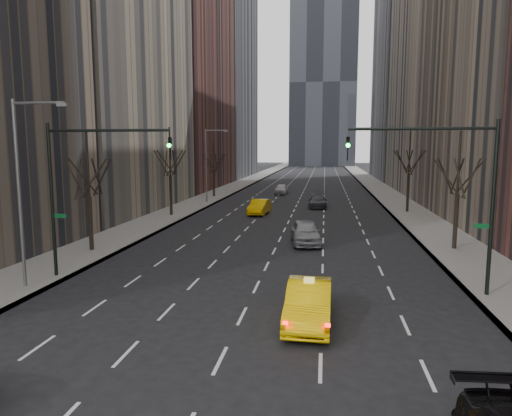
% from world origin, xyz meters
% --- Properties ---
extents(sidewalk_left, '(4.50, 320.00, 0.15)m').
position_xyz_m(sidewalk_left, '(-12.25, 70.00, 0.07)').
color(sidewalk_left, slate).
rests_on(sidewalk_left, ground).
extents(sidewalk_right, '(4.50, 320.00, 0.15)m').
position_xyz_m(sidewalk_right, '(12.25, 70.00, 0.07)').
color(sidewalk_right, slate).
rests_on(sidewalk_right, ground).
extents(bld_left_far, '(14.00, 28.00, 44.00)m').
position_xyz_m(bld_left_far, '(-21.50, 66.00, 22.00)').
color(bld_left_far, brown).
rests_on(bld_left_far, ground).
extents(bld_left_deep, '(14.00, 30.00, 60.00)m').
position_xyz_m(bld_left_deep, '(-21.50, 96.00, 30.00)').
color(bld_left_deep, slate).
rests_on(bld_left_deep, ground).
extents(bld_right_far, '(14.00, 28.00, 50.00)m').
position_xyz_m(bld_right_far, '(21.50, 64.00, 25.00)').
color(bld_right_far, tan).
rests_on(bld_right_far, ground).
extents(bld_right_deep, '(14.00, 30.00, 58.00)m').
position_xyz_m(bld_right_deep, '(21.50, 95.00, 29.00)').
color(bld_right_deep, slate).
rests_on(bld_right_deep, ground).
extents(tower_far, '(24.00, 24.00, 120.00)m').
position_xyz_m(tower_far, '(2.00, 170.00, 60.00)').
color(tower_far, black).
rests_on(tower_far, ground).
extents(tree_lw_b, '(3.36, 3.50, 7.82)m').
position_xyz_m(tree_lw_b, '(-12.00, 18.00, 3.72)').
color(tree_lw_b, black).
rests_on(tree_lw_b, ground).
extents(tree_lw_c, '(3.36, 3.50, 8.74)m').
position_xyz_m(tree_lw_c, '(-12.00, 34.00, 4.04)').
color(tree_lw_c, black).
rests_on(tree_lw_c, ground).
extents(tree_lw_d, '(3.36, 3.50, 7.36)m').
position_xyz_m(tree_lw_d, '(-12.00, 52.00, 3.56)').
color(tree_lw_d, black).
rests_on(tree_lw_d, ground).
extents(tree_rw_b, '(3.36, 3.50, 7.82)m').
position_xyz_m(tree_rw_b, '(12.00, 22.00, 3.72)').
color(tree_rw_b, black).
rests_on(tree_rw_b, ground).
extents(tree_rw_c, '(3.36, 3.50, 8.74)m').
position_xyz_m(tree_rw_c, '(12.00, 40.00, 4.04)').
color(tree_rw_c, black).
rests_on(tree_rw_c, ground).
extents(traffic_mast_left, '(6.69, 0.39, 8.00)m').
position_xyz_m(traffic_mast_left, '(-9.11, 12.00, 5.49)').
color(traffic_mast_left, black).
rests_on(traffic_mast_left, ground).
extents(traffic_mast_right, '(6.69, 0.39, 8.00)m').
position_xyz_m(traffic_mast_right, '(9.11, 12.00, 5.49)').
color(traffic_mast_right, black).
rests_on(traffic_mast_right, ground).
extents(streetlight_near, '(2.83, 0.22, 9.00)m').
position_xyz_m(streetlight_near, '(-10.84, 10.00, 5.62)').
color(streetlight_near, slate).
rests_on(streetlight_near, ground).
extents(streetlight_far, '(2.83, 0.22, 9.00)m').
position_xyz_m(streetlight_far, '(-10.84, 45.00, 5.62)').
color(streetlight_far, slate).
rests_on(streetlight_far, ground).
extents(taxi_sedan, '(1.81, 4.97, 1.63)m').
position_xyz_m(taxi_sedan, '(2.74, 7.70, 0.81)').
color(taxi_sedan, '#FFC705').
rests_on(taxi_sedan, ground).
extents(silver_sedan_ahead, '(2.64, 5.19, 1.69)m').
position_xyz_m(silver_sedan_ahead, '(1.98, 22.72, 0.85)').
color(silver_sedan_ahead, gray).
rests_on(silver_sedan_ahead, ground).
extents(far_taxi, '(2.00, 4.78, 1.54)m').
position_xyz_m(far_taxi, '(-3.37, 36.62, 0.77)').
color(far_taxi, '#F2B305').
rests_on(far_taxi, ground).
extents(far_suv_grey, '(2.22, 5.19, 1.49)m').
position_xyz_m(far_suv_grey, '(2.52, 43.09, 0.75)').
color(far_suv_grey, '#313137').
rests_on(far_suv_grey, ground).
extents(far_car_white, '(1.87, 4.43, 1.50)m').
position_xyz_m(far_car_white, '(-3.05, 57.46, 0.75)').
color(far_car_white, '#B8B8B8').
rests_on(far_car_white, ground).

